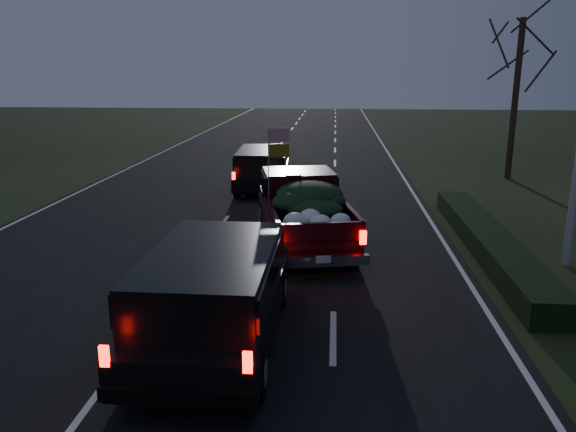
# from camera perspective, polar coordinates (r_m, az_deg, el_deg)

# --- Properties ---
(ground) EXTENTS (120.00, 120.00, 0.00)m
(ground) POSITION_cam_1_polar(r_m,az_deg,el_deg) (13.50, -10.91, -6.62)
(ground) COLOR black
(ground) RESTS_ON ground
(road_asphalt) EXTENTS (14.00, 120.00, 0.02)m
(road_asphalt) POSITION_cam_1_polar(r_m,az_deg,el_deg) (13.49, -10.91, -6.58)
(road_asphalt) COLOR black
(road_asphalt) RESTS_ON ground
(hedge_row) EXTENTS (1.00, 10.00, 0.60)m
(hedge_row) POSITION_cam_1_polar(r_m,az_deg,el_deg) (16.32, 19.65, -2.36)
(hedge_row) COLOR black
(hedge_row) RESTS_ON ground
(bare_tree_far) EXTENTS (3.60, 3.60, 7.00)m
(bare_tree_far) POSITION_cam_1_polar(r_m,az_deg,el_deg) (27.28, 22.43, 14.43)
(bare_tree_far) COLOR black
(bare_tree_far) RESTS_ON ground
(pickup_truck) EXTENTS (3.22, 5.93, 2.95)m
(pickup_truck) POSITION_cam_1_polar(r_m,az_deg,el_deg) (15.82, 1.58, 1.01)
(pickup_truck) COLOR #32060C
(pickup_truck) RESTS_ON ground
(lead_suv) EXTENTS (2.24, 4.89, 1.38)m
(lead_suv) POSITION_cam_1_polar(r_m,az_deg,el_deg) (23.12, -2.64, 5.21)
(lead_suv) COLOR black
(lead_suv) RESTS_ON ground
(rear_suv) EXTENTS (2.42, 5.23, 1.50)m
(rear_suv) POSITION_cam_1_polar(r_m,az_deg,el_deg) (10.01, -7.53, -7.19)
(rear_suv) COLOR black
(rear_suv) RESTS_ON ground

